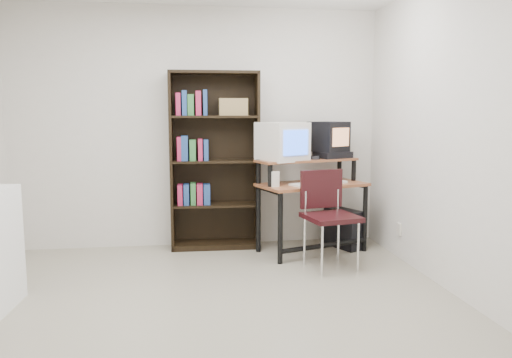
{
  "coord_description": "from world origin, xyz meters",
  "views": [
    {
      "loc": [
        -0.15,
        -3.53,
        1.47
      ],
      "look_at": [
        0.52,
        1.1,
        0.85
      ],
      "focal_mm": 35.0,
      "sensor_mm": 36.0,
      "label": 1
    }
  ],
  "objects": [
    {
      "name": "wall_outlet",
      "position": [
        1.99,
        1.15,
        0.3
      ],
      "size": [
        0.02,
        0.08,
        0.12
      ],
      "primitive_type": "cube",
      "color": "beige",
      "rests_on": "right_wall"
    },
    {
      "name": "vcr",
      "position": [
        1.44,
        1.7,
        1.01
      ],
      "size": [
        0.43,
        0.38,
        0.08
      ],
      "primitive_type": "cube",
      "rotation": [
        0.0,
        0.0,
        0.41
      ],
      "color": "black",
      "rests_on": "computer_desk"
    },
    {
      "name": "school_chair",
      "position": [
        1.19,
        1.0,
        0.57
      ],
      "size": [
        0.54,
        0.54,
        0.92
      ],
      "rotation": [
        0.0,
        0.0,
        0.2
      ],
      "color": "black",
      "rests_on": "floor"
    },
    {
      "name": "crt_tv",
      "position": [
        1.41,
        1.74,
        1.21
      ],
      "size": [
        0.47,
        0.46,
        0.32
      ],
      "rotation": [
        0.0,
        0.0,
        0.57
      ],
      "color": "black",
      "rests_on": "vcr"
    },
    {
      "name": "front_wall",
      "position": [
        0.0,
        -2.0,
        1.3
      ],
      "size": [
        4.0,
        0.01,
        2.6
      ],
      "primitive_type": "cube",
      "color": "silver",
      "rests_on": "floor"
    },
    {
      "name": "pc_tower",
      "position": [
        1.57,
        1.63,
        0.21
      ],
      "size": [
        0.37,
        0.49,
        0.42
      ],
      "primitive_type": "cube",
      "rotation": [
        0.0,
        0.0,
        0.44
      ],
      "color": "black",
      "rests_on": "floor"
    },
    {
      "name": "right_wall",
      "position": [
        2.0,
        0.0,
        1.3
      ],
      "size": [
        0.01,
        4.0,
        2.6
      ],
      "primitive_type": "cube",
      "color": "silver",
      "rests_on": "floor"
    },
    {
      "name": "keyboard",
      "position": [
        1.15,
        1.39,
        0.74
      ],
      "size": [
        0.51,
        0.4,
        0.03
      ],
      "primitive_type": "cube",
      "rotation": [
        0.0,
        0.0,
        0.46
      ],
      "color": "silver",
      "rests_on": "computer_desk"
    },
    {
      "name": "mousepad",
      "position": [
        1.47,
        1.49,
        0.72
      ],
      "size": [
        0.28,
        0.27,
        0.01
      ],
      "primitive_type": "cube",
      "rotation": [
        0.0,
        0.0,
        0.55
      ],
      "color": "black",
      "rests_on": "computer_desk"
    },
    {
      "name": "mouse",
      "position": [
        1.49,
        1.48,
        0.74
      ],
      "size": [
        0.12,
        0.1,
        0.03
      ],
      "primitive_type": "cube",
      "rotation": [
        0.0,
        0.0,
        0.42
      ],
      "color": "white",
      "rests_on": "mousepad"
    },
    {
      "name": "floor",
      "position": [
        0.0,
        0.0,
        -0.01
      ],
      "size": [
        4.0,
        4.0,
        0.01
      ],
      "primitive_type": "cube",
      "color": "#A39C87",
      "rests_on": "ground"
    },
    {
      "name": "back_wall",
      "position": [
        0.0,
        2.0,
        1.3
      ],
      "size": [
        4.0,
        0.01,
        2.6
      ],
      "primitive_type": "cube",
      "color": "silver",
      "rests_on": "floor"
    },
    {
      "name": "crt_monitor",
      "position": [
        0.86,
        1.57,
        1.17
      ],
      "size": [
        0.57,
        0.57,
        0.4
      ],
      "rotation": [
        0.0,
        0.0,
        0.49
      ],
      "color": "silver",
      "rests_on": "computer_desk"
    },
    {
      "name": "bookshelf",
      "position": [
        0.17,
        1.86,
        0.97
      ],
      "size": [
        0.96,
        0.34,
        1.9
      ],
      "rotation": [
        0.0,
        0.0,
        -0.03
      ],
      "color": "black",
      "rests_on": "floor"
    },
    {
      "name": "desk_speaker",
      "position": [
        0.73,
        1.33,
        0.8
      ],
      "size": [
        0.1,
        0.1,
        0.17
      ],
      "primitive_type": "cube",
      "rotation": [
        0.0,
        0.0,
        0.38
      ],
      "color": "silver",
      "rests_on": "computer_desk"
    },
    {
      "name": "computer_desk",
      "position": [
        1.17,
        1.53,
        0.68
      ],
      "size": [
        1.23,
        0.87,
        0.98
      ],
      "rotation": [
        0.0,
        0.0,
        0.32
      ],
      "color": "brown",
      "rests_on": "floor"
    },
    {
      "name": "cd_spindle",
      "position": [
        1.2,
        1.56,
        0.99
      ],
      "size": [
        0.15,
        0.15,
        0.05
      ],
      "primitive_type": "cylinder",
      "rotation": [
        0.0,
        0.0,
        0.27
      ],
      "color": "#26262B",
      "rests_on": "computer_desk"
    }
  ]
}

